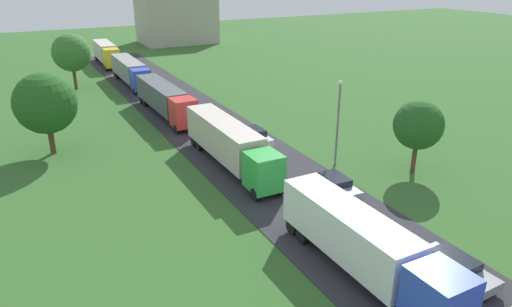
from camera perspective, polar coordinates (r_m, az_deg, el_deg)
road at (r=34.94m, az=7.07°, el=-6.55°), size 10.00×140.00×0.06m
lane_marking_centre at (r=31.83m, az=11.74°, el=-9.86°), size 0.16×120.78×0.01m
truck_lead at (r=27.35m, az=12.84°, el=-10.56°), size 2.59×13.14×3.59m
truck_second at (r=40.88m, az=-3.21°, el=1.30°), size 2.51×14.61×3.77m
truck_third at (r=56.11m, az=-10.96°, el=6.56°), size 2.70×14.82×3.48m
truck_fourth at (r=72.51m, az=-14.94°, el=9.65°), size 2.55×13.96×3.45m
truck_fifth at (r=88.30m, az=-17.62°, el=11.53°), size 2.71×12.16×3.67m
car_second at (r=29.51m, az=23.04°, el=-12.44°), size 1.91×4.61×1.36m
car_third at (r=36.63m, az=9.61°, el=-3.83°), size 2.08×4.38×1.54m
car_fourth at (r=46.45m, az=-0.06°, el=2.12°), size 1.80×4.30×1.53m
lamppost_second at (r=41.01m, az=9.86°, el=4.12°), size 0.36×0.36×7.60m
tree_birch at (r=71.45m, az=-21.39°, el=11.25°), size 5.20×5.20×7.77m
tree_maple at (r=46.98m, az=-24.06°, el=5.55°), size 5.60×5.60×7.67m
tree_pine at (r=41.28m, az=19.00°, el=3.26°), size 4.13×4.13×6.29m
distant_building at (r=110.73m, az=-9.57°, el=15.58°), size 15.71×11.93×9.81m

